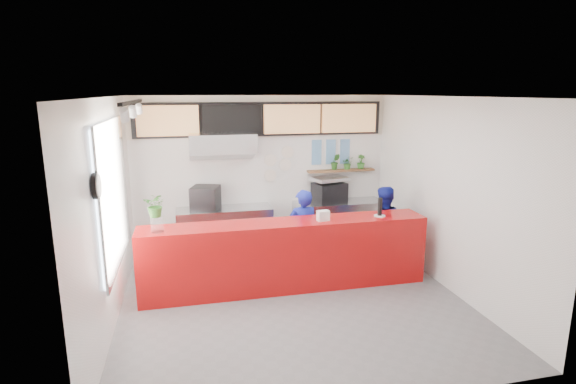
{
  "coord_description": "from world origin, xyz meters",
  "views": [
    {
      "loc": [
        -1.48,
        -6.12,
        3.08
      ],
      "look_at": [
        0.1,
        0.7,
        1.5
      ],
      "focal_mm": 28.0,
      "sensor_mm": 36.0,
      "label": 1
    }
  ],
  "objects_px": {
    "pepper_mill": "(380,207)",
    "service_counter": "(286,255)",
    "panini_oven": "(206,198)",
    "staff_right": "(382,227)",
    "espresso_machine": "(329,193)",
    "staff_center": "(303,233)"
  },
  "relations": [
    {
      "from": "service_counter",
      "to": "panini_oven",
      "type": "relative_size",
      "value": 9.26
    },
    {
      "from": "panini_oven",
      "to": "staff_right",
      "type": "relative_size",
      "value": 0.33
    },
    {
      "from": "espresso_machine",
      "to": "pepper_mill",
      "type": "xyz_separation_m",
      "value": [
        0.25,
        -1.84,
        0.16
      ]
    },
    {
      "from": "staff_right",
      "to": "pepper_mill",
      "type": "bearing_deg",
      "value": 46.64
    },
    {
      "from": "service_counter",
      "to": "espresso_machine",
      "type": "bearing_deg",
      "value": 54.29
    },
    {
      "from": "espresso_machine",
      "to": "staff_right",
      "type": "bearing_deg",
      "value": -82.29
    },
    {
      "from": "panini_oven",
      "to": "staff_right",
      "type": "bearing_deg",
      "value": -5.77
    },
    {
      "from": "staff_center",
      "to": "staff_right",
      "type": "xyz_separation_m",
      "value": [
        1.46,
        0.02,
        -0.01
      ]
    },
    {
      "from": "espresso_machine",
      "to": "staff_right",
      "type": "xyz_separation_m",
      "value": [
        0.55,
        -1.32,
        -0.36
      ]
    },
    {
      "from": "panini_oven",
      "to": "espresso_machine",
      "type": "height_order",
      "value": "panini_oven"
    },
    {
      "from": "service_counter",
      "to": "staff_right",
      "type": "distance_m",
      "value": 1.92
    },
    {
      "from": "staff_right",
      "to": "pepper_mill",
      "type": "xyz_separation_m",
      "value": [
        -0.3,
        -0.52,
        0.53
      ]
    },
    {
      "from": "panini_oven",
      "to": "pepper_mill",
      "type": "bearing_deg",
      "value": -16.38
    },
    {
      "from": "espresso_machine",
      "to": "staff_right",
      "type": "relative_size",
      "value": 0.42
    },
    {
      "from": "panini_oven",
      "to": "staff_center",
      "type": "bearing_deg",
      "value": -23.17
    },
    {
      "from": "panini_oven",
      "to": "staff_right",
      "type": "xyz_separation_m",
      "value": [
        2.99,
        -1.32,
        -0.39
      ]
    },
    {
      "from": "panini_oven",
      "to": "pepper_mill",
      "type": "distance_m",
      "value": 3.26
    },
    {
      "from": "panini_oven",
      "to": "espresso_machine",
      "type": "xyz_separation_m",
      "value": [
        2.44,
        0.0,
        -0.02
      ]
    },
    {
      "from": "staff_right",
      "to": "pepper_mill",
      "type": "height_order",
      "value": "staff_right"
    },
    {
      "from": "staff_right",
      "to": "panini_oven",
      "type": "bearing_deg",
      "value": -37.03
    },
    {
      "from": "service_counter",
      "to": "staff_right",
      "type": "relative_size",
      "value": 3.07
    },
    {
      "from": "pepper_mill",
      "to": "service_counter",
      "type": "bearing_deg",
      "value": 178.58
    }
  ]
}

